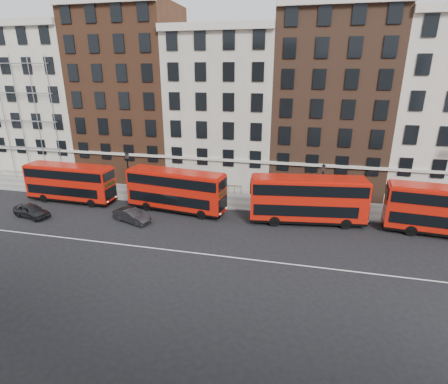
% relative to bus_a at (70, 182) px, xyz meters
% --- Properties ---
extents(ground, '(120.00, 120.00, 0.00)m').
position_rel_bus_a_xyz_m(ground, '(15.24, -6.30, -2.30)').
color(ground, black).
rests_on(ground, ground).
extents(pavement, '(80.00, 5.00, 0.15)m').
position_rel_bus_a_xyz_m(pavement, '(15.24, 4.20, -2.22)').
color(pavement, slate).
rests_on(pavement, ground).
extents(kerb, '(80.00, 0.30, 0.16)m').
position_rel_bus_a_xyz_m(kerb, '(15.24, 1.70, -2.22)').
color(kerb, gray).
rests_on(kerb, ground).
extents(road_centre_line, '(70.00, 0.12, 0.01)m').
position_rel_bus_a_xyz_m(road_centre_line, '(15.24, -8.30, -2.29)').
color(road_centre_line, white).
rests_on(road_centre_line, ground).
extents(building_terrace, '(64.00, 11.95, 22.00)m').
position_rel_bus_a_xyz_m(building_terrace, '(14.94, 11.58, 7.94)').
color(building_terrace, '#BCB6A2').
rests_on(building_terrace, ground).
extents(bus_a, '(10.26, 2.79, 4.28)m').
position_rel_bus_a_xyz_m(bus_a, '(0.00, 0.00, 0.00)').
color(bus_a, red).
rests_on(bus_a, ground).
extents(bus_b, '(10.77, 3.91, 4.43)m').
position_rel_bus_a_xyz_m(bus_b, '(12.65, 0.00, 0.08)').
color(bus_b, red).
rests_on(bus_b, ground).
extents(bus_c, '(11.28, 4.11, 4.63)m').
position_rel_bus_a_xyz_m(bus_c, '(26.10, -0.01, 0.19)').
color(bus_c, red).
rests_on(bus_c, ground).
extents(car_rear, '(4.35, 2.53, 1.39)m').
position_rel_bus_a_xyz_m(car_rear, '(-1.14, -4.96, -1.60)').
color(car_rear, black).
rests_on(car_rear, ground).
extents(car_front, '(4.26, 2.64, 1.33)m').
position_rel_bus_a_xyz_m(car_front, '(9.36, -3.73, -1.63)').
color(car_front, black).
rests_on(car_front, ground).
extents(lamp_post_left, '(0.44, 0.44, 5.33)m').
position_rel_bus_a_xyz_m(lamp_post_left, '(5.86, 2.75, 0.78)').
color(lamp_post_left, black).
rests_on(lamp_post_left, pavement).
extents(lamp_post_right, '(0.44, 0.44, 5.33)m').
position_rel_bus_a_xyz_m(lamp_post_right, '(27.47, 2.36, 0.78)').
color(lamp_post_right, black).
rests_on(lamp_post_right, pavement).
extents(iron_railings, '(6.60, 0.06, 1.00)m').
position_rel_bus_a_xyz_m(iron_railings, '(15.24, 6.40, -1.65)').
color(iron_railings, black).
rests_on(iron_railings, pavement).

